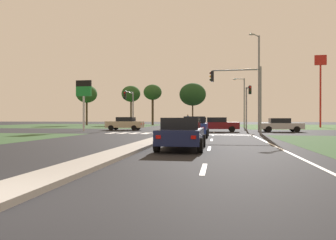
# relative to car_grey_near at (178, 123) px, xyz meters

# --- Properties ---
(ground_plane) EXTENTS (200.00, 200.00, 0.00)m
(ground_plane) POSITION_rel_car_grey_near_xyz_m (2.43, -14.52, -0.76)
(ground_plane) COLOR black
(grass_verge_far_left) EXTENTS (35.00, 35.00, 0.01)m
(grass_verge_far_left) POSITION_rel_car_grey_near_xyz_m (-23.07, 9.98, -0.75)
(grass_verge_far_left) COLOR #2D4C28
(grass_verge_far_left) RESTS_ON ground
(median_island_near) EXTENTS (1.20, 22.00, 0.14)m
(median_island_near) POSITION_rel_car_grey_near_xyz_m (2.43, -33.52, -0.69)
(median_island_near) COLOR gray
(median_island_near) RESTS_ON ground
(median_island_far) EXTENTS (1.20, 36.00, 0.14)m
(median_island_far) POSITION_rel_car_grey_near_xyz_m (2.43, 10.48, -0.69)
(median_island_far) COLOR gray
(median_island_far) RESTS_ON ground
(lane_dash_near) EXTENTS (0.14, 2.00, 0.01)m
(lane_dash_near) POSITION_rel_car_grey_near_xyz_m (5.93, -40.02, -0.75)
(lane_dash_near) COLOR silver
(lane_dash_near) RESTS_ON ground
(lane_dash_second) EXTENTS (0.14, 2.00, 0.01)m
(lane_dash_second) POSITION_rel_car_grey_near_xyz_m (5.93, -34.02, -0.75)
(lane_dash_second) COLOR silver
(lane_dash_second) RESTS_ON ground
(lane_dash_third) EXTENTS (0.14, 2.00, 0.01)m
(lane_dash_third) POSITION_rel_car_grey_near_xyz_m (5.93, -28.02, -0.75)
(lane_dash_third) COLOR silver
(lane_dash_third) RESTS_ON ground
(lane_dash_fourth) EXTENTS (0.14, 2.00, 0.01)m
(lane_dash_fourth) POSITION_rel_car_grey_near_xyz_m (5.93, -22.02, -0.75)
(lane_dash_fourth) COLOR silver
(lane_dash_fourth) RESTS_ON ground
(lane_dash_fifth) EXTENTS (0.14, 2.00, 0.01)m
(lane_dash_fifth) POSITION_rel_car_grey_near_xyz_m (5.93, -16.02, -0.75)
(lane_dash_fifth) COLOR silver
(lane_dash_fifth) RESTS_ON ground
(edge_line_right) EXTENTS (0.14, 24.00, 0.01)m
(edge_line_right) POSITION_rel_car_grey_near_xyz_m (9.28, -32.52, -0.75)
(edge_line_right) COLOR silver
(edge_line_right) RESTS_ON ground
(stop_bar_near) EXTENTS (6.40, 0.50, 0.01)m
(stop_bar_near) POSITION_rel_car_grey_near_xyz_m (6.23, -21.52, -0.75)
(stop_bar_near) COLOR silver
(stop_bar_near) RESTS_ON ground
(crosswalk_bar_near) EXTENTS (0.70, 2.80, 0.01)m
(crosswalk_bar_near) POSITION_rel_car_grey_near_xyz_m (-3.97, -19.72, -0.75)
(crosswalk_bar_near) COLOR silver
(crosswalk_bar_near) RESTS_ON ground
(crosswalk_bar_second) EXTENTS (0.70, 2.80, 0.01)m
(crosswalk_bar_second) POSITION_rel_car_grey_near_xyz_m (-2.82, -19.72, -0.75)
(crosswalk_bar_second) COLOR silver
(crosswalk_bar_second) RESTS_ON ground
(crosswalk_bar_third) EXTENTS (0.70, 2.80, 0.01)m
(crosswalk_bar_third) POSITION_rel_car_grey_near_xyz_m (-1.67, -19.72, -0.75)
(crosswalk_bar_third) COLOR silver
(crosswalk_bar_third) RESTS_ON ground
(crosswalk_bar_fourth) EXTENTS (0.70, 2.80, 0.01)m
(crosswalk_bar_fourth) POSITION_rel_car_grey_near_xyz_m (-0.52, -19.72, -0.75)
(crosswalk_bar_fourth) COLOR silver
(crosswalk_bar_fourth) RESTS_ON ground
(crosswalk_bar_fifth) EXTENTS (0.70, 2.80, 0.01)m
(crosswalk_bar_fifth) POSITION_rel_car_grey_near_xyz_m (0.63, -19.72, -0.75)
(crosswalk_bar_fifth) COLOR silver
(crosswalk_bar_fifth) RESTS_ON ground
(crosswalk_bar_sixth) EXTENTS (0.70, 2.80, 0.01)m
(crosswalk_bar_sixth) POSITION_rel_car_grey_near_xyz_m (1.78, -19.72, -0.75)
(crosswalk_bar_sixth) COLOR silver
(crosswalk_bar_sixth) RESTS_ON ground
(car_grey_near) EXTENTS (1.95, 4.18, 1.48)m
(car_grey_near) POSITION_rel_car_grey_near_xyz_m (0.00, 0.00, 0.00)
(car_grey_near) COLOR slate
(car_grey_near) RESTS_ON ground
(car_maroon_second) EXTENTS (4.51, 1.98, 1.57)m
(car_maroon_second) POSITION_rel_car_grey_near_xyz_m (6.38, -15.10, 0.04)
(car_maroon_second) COLOR maroon
(car_maroon_second) RESTS_ON ground
(car_silver_third) EXTENTS (4.48, 2.10, 1.48)m
(car_silver_third) POSITION_rel_car_grey_near_xyz_m (13.06, -14.22, 0.00)
(car_silver_third) COLOR #B7B7BC
(car_silver_third) RESTS_ON ground
(car_blue_fourth) EXTENTS (2.02, 4.38, 1.60)m
(car_blue_fourth) POSITION_rel_car_grey_near_xyz_m (4.62, -24.91, 0.05)
(car_blue_fourth) COLOR navy
(car_blue_fourth) RESTS_ON ground
(car_navy_fifth) EXTENTS (2.07, 4.38, 1.47)m
(car_navy_fifth) POSITION_rel_car_grey_near_xyz_m (4.69, -34.59, -0.00)
(car_navy_fifth) COLOR #161E47
(car_navy_fifth) RESTS_ON ground
(car_beige_sixth) EXTENTS (4.57, 2.06, 1.62)m
(car_beige_sixth) POSITION_rel_car_grey_near_xyz_m (-4.98, -12.25, 0.07)
(car_beige_sixth) COLOR #BCAD8E
(car_beige_sixth) RESTS_ON ground
(traffic_signal_far_right) EXTENTS (0.32, 4.85, 5.51)m
(traffic_signal_far_right) POSITION_rel_car_grey_near_xyz_m (10.03, -9.69, 3.06)
(traffic_signal_far_right) COLOR gray
(traffic_signal_far_right) RESTS_ON ground
(traffic_signal_far_left) EXTENTS (0.32, 4.09, 5.14)m
(traffic_signal_far_left) POSITION_rel_car_grey_near_xyz_m (-5.17, -9.44, 2.77)
(traffic_signal_far_left) COLOR gray
(traffic_signal_far_left) RESTS_ON ground
(traffic_signal_near_right) EXTENTS (4.51, 0.32, 5.98)m
(traffic_signal_near_right) POSITION_rel_car_grey_near_xyz_m (8.47, -21.12, 3.33)
(traffic_signal_near_right) COLOR gray
(traffic_signal_near_right) RESTS_ON ground
(street_lamp_second) EXTENTS (1.30, 1.69, 10.28)m
(street_lamp_second) POSITION_rel_car_grey_near_xyz_m (10.62, -15.09, 4.91)
(street_lamp_second) COLOR gray
(street_lamp_second) RESTS_ON ground
(street_lamp_third) EXTENTS (2.00, 1.07, 8.07)m
(street_lamp_third) POSITION_rel_car_grey_near_xyz_m (10.52, 2.96, 3.79)
(street_lamp_third) COLOR gray
(street_lamp_third) RESTS_ON ground
(pedestrian_at_median) EXTENTS (0.34, 0.34, 1.91)m
(pedestrian_at_median) POSITION_rel_car_grey_near_xyz_m (2.19, -5.61, 0.55)
(pedestrian_at_median) COLOR #9E8966
(pedestrian_at_median) RESTS_ON median_island_far
(fastfood_pole_sign) EXTENTS (1.80, 0.40, 11.69)m
(fastfood_pole_sign) POSITION_rel_car_grey_near_xyz_m (22.77, 3.98, 7.76)
(fastfood_pole_sign) COLOR red
(fastfood_pole_sign) RESTS_ON ground
(fuel_price_totem) EXTENTS (1.80, 0.24, 5.80)m
(fuel_price_totem) POSITION_rel_car_grey_near_xyz_m (-8.75, -15.84, 3.48)
(fuel_price_totem) COLOR silver
(fuel_price_totem) RESTS_ON ground
(treeline_near) EXTENTS (4.47, 4.47, 8.67)m
(treeline_near) POSITION_rel_car_grey_near_xyz_m (-21.55, 13.59, 5.96)
(treeline_near) COLOR #423323
(treeline_near) RESTS_ON ground
(treeline_second) EXTENTS (4.19, 4.19, 8.76)m
(treeline_second) POSITION_rel_car_grey_near_xyz_m (-12.72, 17.24, 6.17)
(treeline_second) COLOR #423323
(treeline_second) RESTS_ON ground
(treeline_third) EXTENTS (3.89, 3.89, 8.76)m
(treeline_third) POSITION_rel_car_grey_near_xyz_m (-7.41, 15.47, 6.24)
(treeline_third) COLOR #423323
(treeline_third) RESTS_ON ground
(treeline_fourth) EXTENTS (5.55, 5.55, 8.85)m
(treeline_fourth) POSITION_rel_car_grey_near_xyz_m (1.21, 15.18, 5.73)
(treeline_fourth) COLOR #423323
(treeline_fourth) RESTS_ON ground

